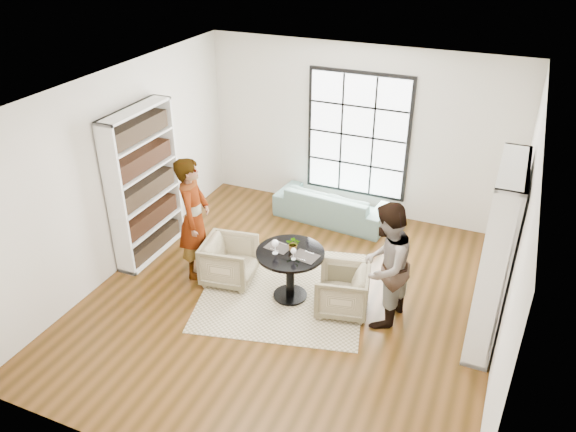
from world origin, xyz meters
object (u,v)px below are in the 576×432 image
at_px(person_right, 385,266).
at_px(wine_glass_right, 294,251).
at_px(person_left, 194,218).
at_px(flower_centerpiece, 294,244).
at_px(wine_glass_left, 275,244).
at_px(armchair_left, 230,261).
at_px(armchair_right, 342,290).
at_px(pedestal_table, 290,265).
at_px(sofa, 332,205).

bearing_deg(person_right, wine_glass_right, -74.51).
xyz_separation_m(person_left, flower_centerpiece, (1.56, 0.02, -0.07)).
bearing_deg(wine_glass_left, person_right, 4.61).
bearing_deg(wine_glass_right, person_right, 7.35).
relative_size(armchair_left, armchair_right, 1.04).
bearing_deg(person_left, flower_centerpiece, -105.77).
bearing_deg(wine_glass_left, person_left, 173.93).
height_order(armchair_left, wine_glass_right, wine_glass_right).
bearing_deg(armchair_left, pedestal_table, -100.54).
bearing_deg(wine_glass_right, pedestal_table, 126.34).
distance_m(person_left, wine_glass_right, 1.66).
bearing_deg(person_right, pedestal_table, -81.52).
xyz_separation_m(pedestal_table, wine_glass_right, (0.11, -0.15, 0.33)).
xyz_separation_m(wine_glass_left, wine_glass_right, (0.29, -0.04, -0.03)).
bearing_deg(sofa, flower_centerpiece, 100.74).
bearing_deg(armchair_left, flower_centerpiece, -97.34).
xyz_separation_m(sofa, armchair_left, (-0.79, -2.36, 0.04)).
relative_size(armchair_left, wine_glass_right, 4.27).
distance_m(armchair_left, wine_glass_right, 1.24).
height_order(pedestal_table, armchair_left, pedestal_table).
xyz_separation_m(sofa, armchair_right, (0.97, -2.38, 0.03)).
bearing_deg(pedestal_table, flower_centerpiece, 66.07).
xyz_separation_m(pedestal_table, wine_glass_left, (-0.18, -0.11, 0.36)).
relative_size(armchair_left, person_left, 0.39).
distance_m(person_left, flower_centerpiece, 1.56).
height_order(person_right, wine_glass_left, person_right).
bearing_deg(armchair_right, person_right, 78.03).
relative_size(armchair_left, flower_centerpiece, 3.39).
bearing_deg(armchair_right, wine_glass_left, -94.70).
height_order(sofa, armchair_right, armchair_right).
bearing_deg(pedestal_table, sofa, 94.75).
xyz_separation_m(pedestal_table, person_right, (1.32, 0.01, 0.32)).
bearing_deg(armchair_right, wine_glass_right, -88.64).
distance_m(person_right, wine_glass_left, 1.50).
height_order(armchair_left, person_right, person_right).
xyz_separation_m(sofa, wine_glass_left, (0.02, -2.50, 0.62)).
bearing_deg(pedestal_table, wine_glass_left, -147.63).
height_order(armchair_left, armchair_right, armchair_left).
xyz_separation_m(person_right, wine_glass_right, (-1.21, -0.16, 0.01)).
relative_size(pedestal_table, person_left, 0.51).
height_order(wine_glass_right, flower_centerpiece, flower_centerpiece).
xyz_separation_m(wine_glass_left, flower_centerpiece, (0.20, 0.17, -0.05)).
height_order(wine_glass_left, flower_centerpiece, flower_centerpiece).
bearing_deg(armchair_right, person_left, -102.57).
xyz_separation_m(sofa, person_left, (-1.34, -2.36, 0.65)).
xyz_separation_m(sofa, wine_glass_right, (0.31, -2.54, 0.59)).
bearing_deg(person_left, person_right, -107.11).
height_order(person_left, wine_glass_right, person_left).
distance_m(armchair_right, person_left, 2.38).
bearing_deg(armchair_right, pedestal_table, -101.37).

